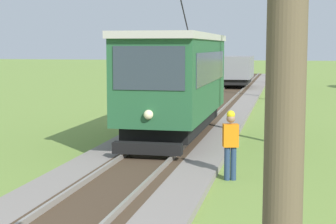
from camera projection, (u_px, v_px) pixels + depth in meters
The scene contains 8 objects.
red_tram at pixel (176, 80), 19.52m from camera, with size 2.60×8.54×4.79m.
freight_car at pixel (237, 70), 43.22m from camera, with size 2.40×5.20×2.31m.
utility_pole_foreground at pixel (287, 51), 3.26m from camera, with size 1.40×0.50×6.52m.
utility_pole_near_tram at pixel (287, 23), 18.58m from camera, with size 1.40×0.34×8.16m.
utility_pole_mid at pixel (287, 37), 33.52m from camera, with size 1.40×0.41×7.73m.
utility_pole_far at pixel (287, 45), 46.71m from camera, with size 1.40×0.48×6.86m.
utility_pole_distant at pixel (287, 40), 57.99m from camera, with size 1.40×0.27×7.90m.
track_worker at pixel (230, 142), 13.91m from camera, with size 0.43×0.33×1.78m.
Camera 1 is at (3.81, -6.01, 3.38)m, focal length 59.01 mm.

